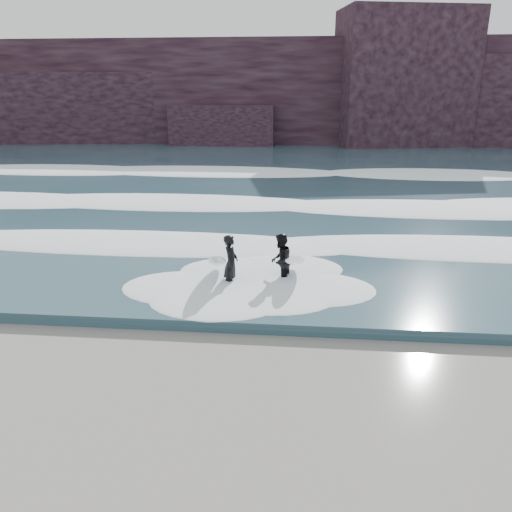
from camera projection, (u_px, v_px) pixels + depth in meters
name	position (u px, v px, depth m)	size (l,w,h in m)	color
ground	(301.00, 416.00, 8.90)	(120.00, 120.00, 0.00)	#896051
sea	(305.00, 166.00, 36.21)	(90.00, 52.00, 0.30)	#2B4855
headland	(307.00, 94.00, 50.69)	(70.00, 9.00, 10.00)	black
foam_near	(304.00, 245.00, 17.26)	(60.00, 3.20, 0.20)	white
foam_mid	(304.00, 201.00, 23.86)	(60.00, 4.00, 0.24)	white
foam_far	(305.00, 171.00, 32.34)	(60.00, 4.80, 0.30)	white
surfer_left	(228.00, 263.00, 14.18)	(0.99, 1.83, 1.68)	black
surfer_right	(283.00, 260.00, 14.48)	(1.13, 2.11, 1.60)	black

